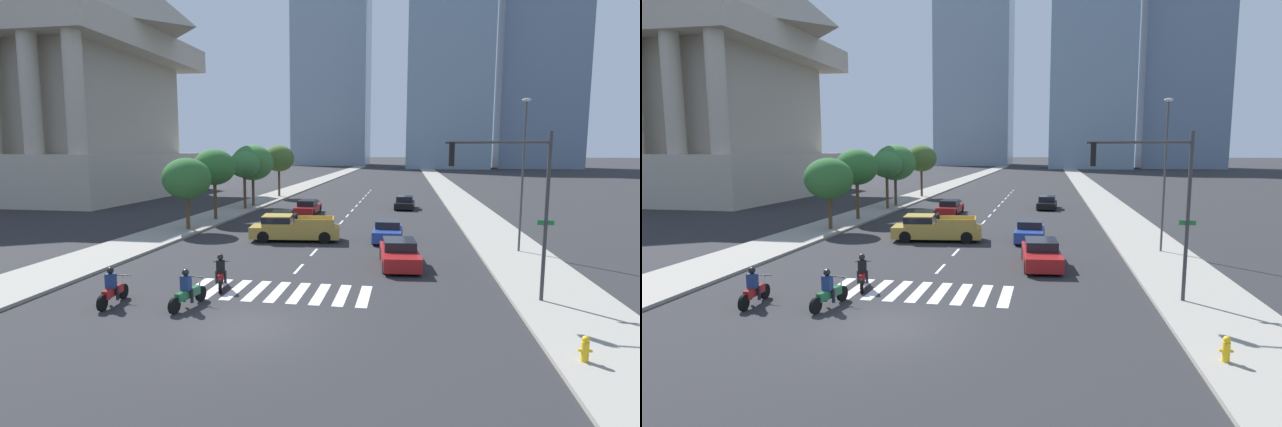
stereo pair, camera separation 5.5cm
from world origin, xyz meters
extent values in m
plane|color=#28282B|center=(0.00, 0.00, 0.00)|extent=(800.00, 800.00, 0.00)
cube|color=gray|center=(11.25, 30.00, 0.07)|extent=(4.00, 260.00, 0.15)
cube|color=gray|center=(-11.25, 30.00, 0.07)|extent=(4.00, 260.00, 0.15)
cube|color=silver|center=(-3.60, 4.13, 0.00)|extent=(0.45, 2.98, 0.01)
cube|color=silver|center=(-2.70, 4.13, 0.00)|extent=(0.45, 2.98, 0.01)
cube|color=silver|center=(-1.80, 4.13, 0.00)|extent=(0.45, 2.98, 0.01)
cube|color=silver|center=(-0.90, 4.13, 0.00)|extent=(0.45, 2.98, 0.01)
cube|color=silver|center=(0.00, 4.13, 0.00)|extent=(0.45, 2.98, 0.01)
cube|color=silver|center=(0.90, 4.13, 0.00)|extent=(0.45, 2.98, 0.01)
cube|color=silver|center=(1.80, 4.13, 0.00)|extent=(0.45, 2.98, 0.01)
cube|color=silver|center=(2.70, 4.13, 0.00)|extent=(0.45, 2.98, 0.01)
cube|color=silver|center=(3.60, 4.13, 0.00)|extent=(0.45, 2.98, 0.01)
cube|color=silver|center=(0.00, 8.13, 0.00)|extent=(0.14, 2.00, 0.01)
cube|color=silver|center=(0.00, 12.13, 0.00)|extent=(0.14, 2.00, 0.01)
cube|color=silver|center=(0.00, 16.13, 0.00)|extent=(0.14, 2.00, 0.01)
cube|color=silver|center=(0.00, 20.13, 0.00)|extent=(0.14, 2.00, 0.01)
cube|color=silver|center=(0.00, 24.13, 0.00)|extent=(0.14, 2.00, 0.01)
cube|color=silver|center=(0.00, 28.13, 0.00)|extent=(0.14, 2.00, 0.01)
cube|color=silver|center=(0.00, 32.13, 0.00)|extent=(0.14, 2.00, 0.01)
cube|color=silver|center=(0.00, 36.13, 0.00)|extent=(0.14, 2.00, 0.01)
cube|color=silver|center=(0.00, 40.13, 0.00)|extent=(0.14, 2.00, 0.01)
cube|color=silver|center=(0.00, 44.13, 0.00)|extent=(0.14, 2.00, 0.01)
cube|color=silver|center=(0.00, 48.13, 0.00)|extent=(0.14, 2.00, 0.01)
cube|color=silver|center=(0.00, 52.13, 0.00)|extent=(0.14, 2.00, 0.01)
cube|color=silver|center=(0.00, 56.13, 0.00)|extent=(0.14, 2.00, 0.01)
cylinder|color=black|center=(-5.77, 2.13, 0.30)|extent=(0.16, 0.61, 0.60)
cylinder|color=black|center=(-5.68, 0.64, 0.30)|extent=(0.16, 0.61, 0.60)
cube|color=maroon|center=(-5.72, 1.39, 0.52)|extent=(0.29, 1.21, 0.32)
cylinder|color=#B2B2B7|center=(-5.76, 2.03, 0.60)|extent=(0.08, 0.32, 0.67)
cylinder|color=black|center=(-5.77, 2.08, 0.97)|extent=(0.70, 0.08, 0.04)
cube|color=navy|center=(-5.72, 1.29, 0.96)|extent=(0.37, 0.26, 0.55)
sphere|color=black|center=(-5.72, 1.29, 1.36)|extent=(0.26, 0.26, 0.26)
cylinder|color=black|center=(-5.90, 1.38, 0.47)|extent=(0.13, 0.13, 0.55)
cylinder|color=black|center=(-5.55, 1.40, 0.47)|extent=(0.13, 0.13, 0.55)
cylinder|color=black|center=(-2.81, 5.06, 0.30)|extent=(0.31, 0.61, 0.60)
cylinder|color=black|center=(-2.29, 3.57, 0.30)|extent=(0.31, 0.61, 0.60)
cube|color=maroon|center=(-2.55, 4.31, 0.52)|extent=(0.63, 1.27, 0.32)
cylinder|color=#B2B2B7|center=(-2.78, 4.97, 0.60)|extent=(0.16, 0.32, 0.67)
cylinder|color=black|center=(-2.80, 5.01, 0.97)|extent=(0.67, 0.27, 0.04)
cube|color=black|center=(-2.52, 4.22, 0.96)|extent=(0.42, 0.35, 0.55)
sphere|color=black|center=(-2.52, 4.22, 1.36)|extent=(0.26, 0.26, 0.26)
cylinder|color=black|center=(-2.72, 4.25, 0.47)|extent=(0.15, 0.15, 0.55)
cylinder|color=black|center=(-2.38, 4.37, 0.47)|extent=(0.15, 0.15, 0.55)
cylinder|color=black|center=(-2.63, 2.39, 0.30)|extent=(0.23, 0.61, 0.60)
cylinder|color=black|center=(-2.94, 0.81, 0.30)|extent=(0.23, 0.61, 0.60)
cube|color=#1E6038|center=(-2.78, 1.60, 0.52)|extent=(0.47, 1.31, 0.32)
cylinder|color=#B2B2B7|center=(-2.64, 2.30, 0.60)|extent=(0.12, 0.32, 0.67)
cylinder|color=black|center=(-2.64, 2.35, 0.97)|extent=(0.69, 0.17, 0.04)
cube|color=navy|center=(-2.80, 1.50, 0.96)|extent=(0.40, 0.30, 0.55)
sphere|color=black|center=(-2.80, 1.50, 1.36)|extent=(0.26, 0.26, 0.26)
cylinder|color=black|center=(-2.96, 1.64, 0.47)|extent=(0.14, 0.14, 0.55)
cylinder|color=black|center=(-2.60, 1.57, 0.47)|extent=(0.14, 0.14, 0.55)
cube|color=#B28E38|center=(-1.89, 15.53, 0.59)|extent=(5.95, 2.75, 0.75)
cube|color=#B28E38|center=(-3.02, 15.39, 1.32)|extent=(2.06, 2.11, 0.70)
cube|color=black|center=(-3.02, 15.39, 1.40)|extent=(2.08, 2.15, 0.39)
cube|color=#B28E38|center=(-0.51, 14.71, 1.25)|extent=(2.40, 0.38, 0.55)
cube|color=#B28E38|center=(-0.75, 16.67, 1.25)|extent=(2.40, 0.38, 0.55)
cube|color=#B28E38|center=(0.57, 15.83, 1.25)|extent=(0.32, 1.97, 0.55)
cylinder|color=black|center=(-3.71, 14.37, 0.38)|extent=(0.79, 0.35, 0.76)
cylinder|color=black|center=(-3.94, 16.21, 0.38)|extent=(0.79, 0.35, 0.76)
cylinder|color=black|center=(0.17, 14.85, 0.38)|extent=(0.79, 0.35, 0.76)
cylinder|color=black|center=(-0.06, 16.69, 0.38)|extent=(0.79, 0.35, 0.76)
cube|color=navy|center=(4.05, 16.48, 0.50)|extent=(1.81, 4.23, 0.68)
cube|color=black|center=(4.05, 16.69, 1.08)|extent=(1.57, 1.91, 0.47)
cylinder|color=black|center=(4.83, 15.04, 0.32)|extent=(0.23, 0.64, 0.64)
cylinder|color=black|center=(3.24, 15.05, 0.32)|extent=(0.23, 0.64, 0.64)
cylinder|color=black|center=(4.86, 17.90, 0.32)|extent=(0.23, 0.64, 0.64)
cylinder|color=black|center=(3.27, 17.91, 0.32)|extent=(0.23, 0.64, 0.64)
cube|color=maroon|center=(-3.72, 28.70, 0.47)|extent=(1.75, 4.74, 0.63)
cube|color=black|center=(-3.72, 28.46, 1.05)|extent=(1.53, 2.14, 0.53)
cylinder|color=black|center=(-4.49, 30.31, 0.32)|extent=(0.22, 0.64, 0.64)
cylinder|color=black|center=(-2.93, 30.30, 0.32)|extent=(0.22, 0.64, 0.64)
cylinder|color=black|center=(-4.50, 27.09, 0.32)|extent=(0.22, 0.64, 0.64)
cylinder|color=black|center=(-2.95, 27.09, 0.32)|extent=(0.22, 0.64, 0.64)
cube|color=black|center=(-4.17, 21.23, 0.46)|extent=(2.16, 4.80, 0.59)
cube|color=black|center=(-4.15, 21.00, 0.99)|extent=(1.70, 2.23, 0.48)
cylinder|color=black|center=(-5.09, 22.72, 0.32)|extent=(0.28, 0.66, 0.64)
cylinder|color=black|center=(-3.57, 22.88, 0.32)|extent=(0.28, 0.66, 0.64)
cylinder|color=black|center=(-4.77, 19.58, 0.32)|extent=(0.28, 0.66, 0.64)
cylinder|color=black|center=(-3.26, 19.73, 0.32)|extent=(0.28, 0.66, 0.64)
cube|color=maroon|center=(4.90, 9.61, 0.51)|extent=(2.22, 4.76, 0.69)
cube|color=black|center=(4.88, 9.84, 1.09)|extent=(1.77, 2.21, 0.48)
cylinder|color=black|center=(5.85, 8.13, 0.32)|extent=(0.28, 0.66, 0.64)
cylinder|color=black|center=(4.24, 7.97, 0.32)|extent=(0.28, 0.66, 0.64)
cylinder|color=black|center=(5.55, 11.25, 0.32)|extent=(0.28, 0.66, 0.64)
cylinder|color=black|center=(3.94, 11.09, 0.32)|extent=(0.28, 0.66, 0.64)
cube|color=black|center=(5.02, 34.29, 0.44)|extent=(2.02, 4.42, 0.56)
cube|color=black|center=(5.03, 34.51, 0.99)|extent=(1.68, 2.03, 0.54)
cylinder|color=black|center=(5.76, 32.78, 0.32)|extent=(0.25, 0.65, 0.64)
cylinder|color=black|center=(4.14, 32.86, 0.32)|extent=(0.25, 0.65, 0.64)
cylinder|color=black|center=(5.91, 35.72, 0.32)|extent=(0.25, 0.65, 0.64)
cylinder|color=black|center=(4.28, 35.80, 0.32)|extent=(0.25, 0.65, 0.64)
cylinder|color=gold|center=(10.05, -1.22, 0.43)|extent=(0.20, 0.20, 0.55)
sphere|color=gold|center=(10.05, -1.22, 0.77)|extent=(0.20, 0.20, 0.20)
cylinder|color=gold|center=(10.18, -1.22, 0.45)|extent=(0.10, 0.08, 0.08)
cylinder|color=gold|center=(9.92, -1.22, 0.45)|extent=(0.10, 0.08, 0.08)
cylinder|color=#333335|center=(10.35, 4.34, 3.34)|extent=(0.14, 0.14, 6.39)
cylinder|color=#333335|center=(8.47, 4.34, 6.14)|extent=(3.76, 0.10, 0.10)
cube|color=black|center=(6.84, 4.34, 5.69)|extent=(0.20, 0.28, 0.90)
sphere|color=red|center=(6.84, 4.34, 5.99)|extent=(0.18, 0.18, 0.18)
sphere|color=orange|center=(6.84, 4.34, 5.69)|extent=(0.18, 0.18, 0.18)
sphere|color=green|center=(6.84, 4.34, 5.39)|extent=(0.18, 0.18, 0.18)
cube|color=#19662D|center=(10.35, 4.34, 3.15)|extent=(0.60, 0.04, 0.18)
cylinder|color=#3F3F42|center=(11.55, 13.84, 4.31)|extent=(0.12, 0.12, 8.33)
ellipsoid|color=beige|center=(11.55, 13.84, 8.58)|extent=(0.50, 0.24, 0.20)
cylinder|color=#4C3823|center=(-10.45, 17.92, 1.29)|extent=(0.28, 0.28, 2.27)
ellipsoid|color=#2D662D|center=(-10.45, 17.92, 3.82)|extent=(3.50, 3.50, 2.98)
cylinder|color=#4C3823|center=(-10.45, 23.08, 1.62)|extent=(0.28, 0.28, 2.93)
ellipsoid|color=#2D662D|center=(-10.45, 23.08, 4.47)|extent=(3.47, 3.47, 2.95)
cylinder|color=#4C3823|center=(-10.45, 30.60, 1.70)|extent=(0.28, 0.28, 3.11)
ellipsoid|color=#387538|center=(-10.45, 30.60, 4.47)|extent=(3.03, 3.03, 2.58)
cylinder|color=#4C3823|center=(-10.45, 33.25, 1.51)|extent=(0.28, 0.28, 2.72)
ellipsoid|color=#387538|center=(-10.45, 33.25, 4.59)|extent=(4.28, 4.28, 3.64)
cylinder|color=#4C3823|center=(-10.45, 43.66, 1.73)|extent=(0.28, 0.28, 3.17)
ellipsoid|color=#426028|center=(-10.45, 43.66, 4.84)|extent=(3.82, 3.82, 3.25)
cube|color=#BCB29E|center=(-38.80, 40.99, 2.72)|extent=(28.50, 28.50, 5.43)
cube|color=#ADA491|center=(-38.80, 40.99, 11.32)|extent=(22.23, 22.23, 11.78)
cylinder|color=#BCB29E|center=(-31.53, 28.27, 11.32)|extent=(1.80, 1.80, 11.78)
cylinder|color=#BCB29E|center=(-26.66, 28.25, 11.32)|extent=(1.80, 1.80, 11.78)
cube|color=#BCB29E|center=(-38.80, 40.99, 18.72)|extent=(28.50, 28.50, 3.00)
cube|color=#8C9EB2|center=(-24.42, 179.29, 48.68)|extent=(28.27, 27.02, 97.36)
cube|color=slate|center=(46.00, 155.56, 51.64)|extent=(25.34, 20.67, 103.27)
camera|label=1|loc=(5.18, -14.84, 5.84)|focal=27.25mm
camera|label=2|loc=(5.23, -14.83, 5.84)|focal=27.25mm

